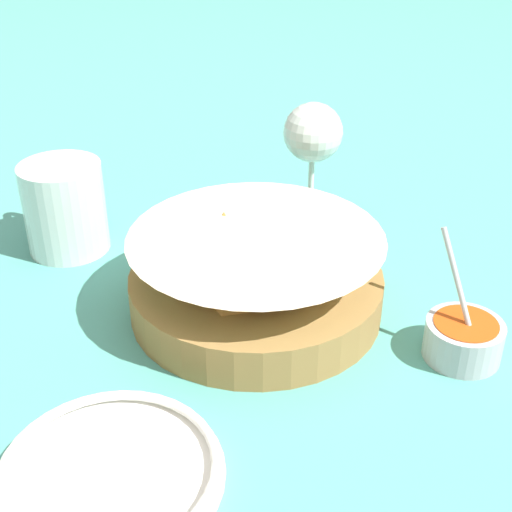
# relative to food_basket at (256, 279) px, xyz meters

# --- Properties ---
(ground_plane) EXTENTS (4.00, 4.00, 0.00)m
(ground_plane) POSITION_rel_food_basket_xyz_m (0.04, 0.02, -0.04)
(ground_plane) COLOR teal
(food_basket) EXTENTS (0.25, 0.25, 0.09)m
(food_basket) POSITION_rel_food_basket_xyz_m (0.00, 0.00, 0.00)
(food_basket) COLOR olive
(food_basket) RESTS_ON ground_plane
(sauce_cup) EXTENTS (0.08, 0.07, 0.12)m
(sauce_cup) POSITION_rel_food_basket_xyz_m (-0.17, -0.11, -0.02)
(sauce_cup) COLOR #B7B7BC
(sauce_cup) RESTS_ON ground_plane
(wine_glass) EXTENTS (0.07, 0.07, 0.15)m
(wine_glass) POSITION_rel_food_basket_xyz_m (0.12, -0.17, 0.07)
(wine_glass) COLOR silver
(wine_glass) RESTS_ON ground_plane
(beer_mug) EXTENTS (0.13, 0.09, 0.10)m
(beer_mug) POSITION_rel_food_basket_xyz_m (0.23, 0.10, 0.01)
(beer_mug) COLOR silver
(beer_mug) RESTS_ON ground_plane
(side_plate) EXTENTS (0.17, 0.17, 0.01)m
(side_plate) POSITION_rel_food_basket_xyz_m (-0.11, 0.22, -0.03)
(side_plate) COLOR white
(side_plate) RESTS_ON ground_plane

